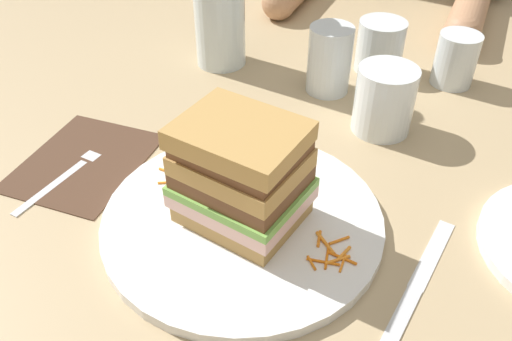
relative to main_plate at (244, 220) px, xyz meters
name	(u,v)px	position (x,y,z in m)	size (l,w,h in m)	color
ground_plane	(254,207)	(0.00, 0.03, -0.01)	(3.00, 3.00, 0.00)	tan
main_plate	(244,220)	(0.00, 0.00, 0.00)	(0.30, 0.30, 0.01)	white
sandwich	(243,175)	(0.00, 0.00, 0.06)	(0.14, 0.12, 0.12)	tan
carrot_shred_0	(170,174)	(-0.11, 0.03, 0.01)	(0.00, 0.00, 0.02)	orange
carrot_shred_1	(165,173)	(-0.11, 0.03, 0.01)	(0.00, 0.00, 0.02)	orange
carrot_shred_2	(180,181)	(-0.09, 0.02, 0.01)	(0.00, 0.00, 0.03)	orange
carrot_shred_3	(192,183)	(-0.08, 0.02, 0.01)	(0.00, 0.00, 0.03)	orange
carrot_shred_4	(186,182)	(-0.08, 0.02, 0.01)	(0.00, 0.00, 0.02)	orange
carrot_shred_5	(169,182)	(-0.10, 0.01, 0.01)	(0.00, 0.00, 0.03)	orange
carrot_shred_6	(343,263)	(0.11, -0.02, 0.01)	(0.00, 0.00, 0.02)	orange
carrot_shred_7	(337,260)	(0.11, -0.02, 0.01)	(0.00, 0.00, 0.03)	orange
carrot_shred_8	(342,258)	(0.11, -0.02, 0.01)	(0.00, 0.00, 0.03)	orange
carrot_shred_9	(312,263)	(0.09, -0.03, 0.01)	(0.00, 0.00, 0.02)	orange
carrot_shred_10	(323,262)	(0.10, -0.03, 0.01)	(0.00, 0.00, 0.03)	orange
carrot_shred_11	(319,239)	(0.08, 0.00, 0.01)	(0.00, 0.00, 0.02)	orange
carrot_shred_12	(327,257)	(0.10, -0.02, 0.01)	(0.00, 0.00, 0.03)	orange
carrot_shred_13	(344,253)	(0.11, -0.01, 0.01)	(0.00, 0.00, 0.02)	orange
carrot_shred_14	(325,243)	(0.09, 0.00, 0.01)	(0.00, 0.00, 0.03)	orange
carrot_shred_15	(339,240)	(0.10, 0.01, 0.01)	(0.00, 0.00, 0.02)	orange
napkin_dark	(84,161)	(-0.23, 0.02, 0.00)	(0.14, 0.17, 0.00)	#4C3323
fork	(71,169)	(-0.23, -0.01, 0.00)	(0.03, 0.17, 0.00)	silver
knife	(415,290)	(0.18, -0.01, 0.00)	(0.04, 0.20, 0.00)	silver
juice_glass	(384,104)	(0.09, 0.24, 0.03)	(0.08, 0.08, 0.09)	white
empty_tumbler_0	(380,46)	(0.04, 0.40, 0.03)	(0.07, 0.07, 0.08)	silver
empty_tumbler_1	(456,59)	(0.16, 0.40, 0.03)	(0.06, 0.06, 0.08)	silver
empty_tumbler_2	(329,60)	(-0.01, 0.31, 0.04)	(0.06, 0.06, 0.10)	silver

